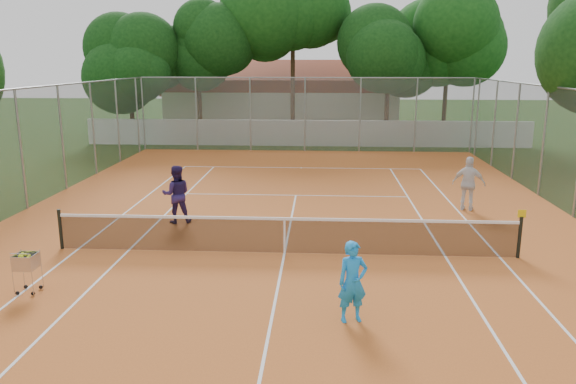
# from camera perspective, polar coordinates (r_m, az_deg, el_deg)

# --- Properties ---
(ground) EXTENTS (120.00, 120.00, 0.00)m
(ground) POSITION_cam_1_polar(r_m,az_deg,el_deg) (14.67, -0.35, -6.29)
(ground) COLOR #17330E
(ground) RESTS_ON ground
(court_pad) EXTENTS (18.00, 34.00, 0.02)m
(court_pad) POSITION_cam_1_polar(r_m,az_deg,el_deg) (14.67, -0.35, -6.26)
(court_pad) COLOR #C16125
(court_pad) RESTS_ON ground
(court_lines) EXTENTS (10.98, 23.78, 0.01)m
(court_lines) POSITION_cam_1_polar(r_m,az_deg,el_deg) (14.66, -0.35, -6.21)
(court_lines) COLOR white
(court_lines) RESTS_ON court_pad
(tennis_net) EXTENTS (11.88, 0.10, 0.98)m
(tennis_net) POSITION_cam_1_polar(r_m,az_deg,el_deg) (14.51, -0.35, -4.39)
(tennis_net) COLOR black
(tennis_net) RESTS_ON court_pad
(perimeter_fence) EXTENTS (18.00, 34.00, 4.00)m
(perimeter_fence) POSITION_cam_1_polar(r_m,az_deg,el_deg) (14.13, -0.36, 1.37)
(perimeter_fence) COLOR slate
(perimeter_fence) RESTS_ON ground
(boundary_wall) EXTENTS (26.00, 0.30, 1.50)m
(boundary_wall) POSITION_cam_1_polar(r_m,az_deg,el_deg) (33.07, 1.81, 6.01)
(boundary_wall) COLOR silver
(boundary_wall) RESTS_ON ground
(clubhouse) EXTENTS (16.40, 9.00, 4.40)m
(clubhouse) POSITION_cam_1_polar(r_m,az_deg,el_deg) (42.98, -0.49, 9.62)
(clubhouse) COLOR beige
(clubhouse) RESTS_ON ground
(tropical_trees) EXTENTS (29.00, 19.00, 10.00)m
(tropical_trees) POSITION_cam_1_polar(r_m,az_deg,el_deg) (35.81, 2.01, 13.38)
(tropical_trees) COLOR black
(tropical_trees) RESTS_ON ground
(player_near) EXTENTS (0.67, 0.53, 1.59)m
(player_near) POSITION_cam_1_polar(r_m,az_deg,el_deg) (10.82, 6.58, -9.06)
(player_near) COLOR #1B8FEB
(player_near) RESTS_ON court_pad
(player_far_left) EXTENTS (1.00, 0.86, 1.79)m
(player_far_left) POSITION_cam_1_polar(r_m,az_deg,el_deg) (17.49, -11.27, -0.22)
(player_far_left) COLOR #271B51
(player_far_left) RESTS_ON court_pad
(player_far_right) EXTENTS (1.15, 0.77, 1.81)m
(player_far_right) POSITION_cam_1_polar(r_m,az_deg,el_deg) (19.51, 17.89, 0.81)
(player_far_right) COLOR silver
(player_far_right) RESTS_ON court_pad
(ball_hopper) EXTENTS (0.61, 0.61, 0.95)m
(ball_hopper) POSITION_cam_1_polar(r_m,az_deg,el_deg) (13.35, -24.97, -7.33)
(ball_hopper) COLOR silver
(ball_hopper) RESTS_ON court_pad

